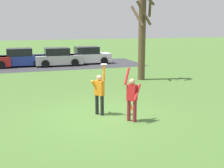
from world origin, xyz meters
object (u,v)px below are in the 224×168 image
Objects in this scene: parked_car_silver at (58,57)px; frisbee_disc at (104,64)px; parked_car_white at (88,56)px; parked_car_blue at (21,58)px; field_cone_orange at (130,106)px; person_catcher at (99,91)px; person_defender at (132,96)px; bare_tree_tall at (142,31)px.

frisbee_disc is at bearing -91.60° from parked_car_silver.
parked_car_silver is 2.86m from parked_car_white.
parked_car_blue is at bearing 169.81° from parked_car_silver.
parked_car_silver reaches higher than field_cone_orange.
person_catcher reaches higher than parked_car_blue.
person_defender is 8.85m from bare_tree_tall.
parked_car_blue and parked_car_silver have the same top height.
frisbee_disc is at bearing -159.24° from field_cone_orange.
bare_tree_tall is 18.98× the size of field_cone_orange.
bare_tree_tall is (4.26, -8.52, 2.48)m from parked_car_silver.
person_catcher is 0.51× the size of parked_car_blue.
person_catcher is at bearing -80.54° from parked_car_blue.
field_cone_orange is at bearing -118.13° from bare_tree_tall.
person_defender is 1.69m from frisbee_disc.
parked_car_blue reaches higher than field_cone_orange.
parked_car_silver is 1.00× the size of parked_car_white.
parked_car_white is at bearing 99.10° from bare_tree_tall.
parked_car_blue is at bearing 178.84° from parked_car_white.
parked_car_silver is (-0.42, 16.18, -0.25)m from person_defender.
parked_car_blue is (-2.65, 15.55, -0.25)m from person_catcher.
field_cone_orange is (1.48, 0.33, -0.82)m from person_catcher.
parked_car_silver and parked_car_white have the same top height.
field_cone_orange is at bearing -58.29° from person_defender.
person_catcher is 8.35m from bare_tree_tall.
parked_car_white is (2.82, 0.46, 0.00)m from parked_car_silver.
parked_car_blue is 15.78m from field_cone_orange.
frisbee_disc is at bearing -124.81° from bare_tree_tall.
frisbee_disc reaches higher than parked_car_blue.
person_defender is 0.34× the size of bare_tree_tall.
frisbee_disc is 2.41m from field_cone_orange.
person_defender is at bearing -98.43° from parked_car_white.
frisbee_disc is at bearing 0.00° from person_catcher.
frisbee_disc is 0.82× the size of field_cone_orange.
person_defender is 16.18m from parked_car_silver.
field_cone_orange is (1.34, 0.51, -1.93)m from frisbee_disc.
parked_car_white is 12.83× the size of field_cone_orange.
parked_car_white is at bearing 78.46° from frisbee_disc.
parked_car_silver is at bearing 88.62° from frisbee_disc.
parked_car_white is (5.98, -0.10, 0.00)m from parked_car_blue.
bare_tree_tall is (4.77, 6.48, 2.23)m from person_catcher.
bare_tree_tall is at bearing 105.41° from person_catcher.
parked_car_white is at bearing 129.59° from person_catcher.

